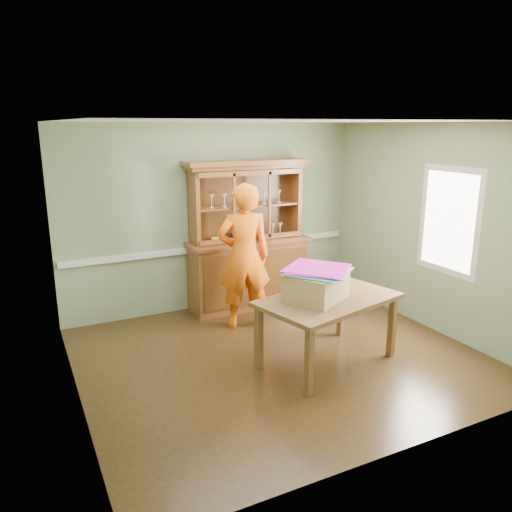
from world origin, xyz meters
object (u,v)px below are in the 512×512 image
person (244,257)px  china_hutch (248,256)px  dining_table (328,305)px  cardboard_box (316,286)px

person → china_hutch: bearing=-106.1°
dining_table → china_hutch: bearing=76.1°
china_hutch → cardboard_box: china_hutch is taller
china_hutch → person: (-0.40, -0.71, 0.21)m
dining_table → cardboard_box: bearing=154.5°
china_hutch → dining_table: (0.00, -2.10, -0.07)m
dining_table → person: person is taller
person → dining_table: bearing=119.3°
cardboard_box → china_hutch: bearing=85.9°
dining_table → cardboard_box: (-0.15, 0.03, 0.24)m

